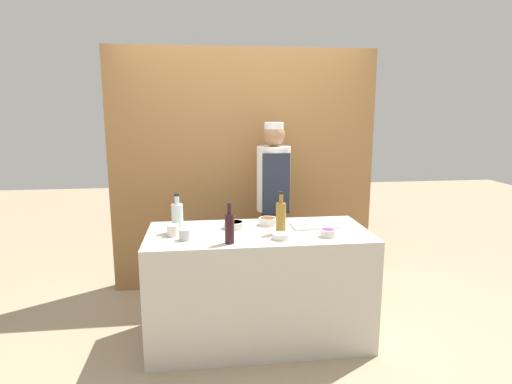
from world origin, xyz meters
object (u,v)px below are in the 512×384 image
chef_center (273,204)px  bottle_vinegar (281,217)px  sauce_bowl_red (234,225)px  cup_cream (173,230)px  sauce_bowl_purple (328,232)px  bottle_wine (229,227)px  bottle_clear (177,217)px  sauce_bowl_brown (268,221)px  cutting_board (314,225)px  cup_steel (185,235)px  sauce_bowl_green (281,236)px

chef_center → bottle_vinegar: bearing=-95.6°
sauce_bowl_red → cup_cream: cup_cream is taller
sauce_bowl_red → sauce_bowl_purple: 0.74m
sauce_bowl_purple → bottle_wine: size_ratio=0.39×
sauce_bowl_purple → bottle_clear: 1.14m
sauce_bowl_brown → cup_cream: (-0.75, -0.22, 0.01)m
bottle_wine → cup_cream: (-0.41, 0.23, -0.07)m
bottle_vinegar → sauce_bowl_red: bearing=152.1°
bottle_wine → cup_cream: size_ratio=3.36×
cutting_board → chef_center: bearing=108.5°
sauce_bowl_red → cup_steel: (-0.37, -0.27, 0.01)m
bottle_clear → cup_steel: bearing=-74.3°
sauce_bowl_green → cup_cream: (-0.78, 0.18, 0.02)m
cup_cream → chef_center: size_ratio=0.05×
cutting_board → cup_cream: size_ratio=4.13×
sauce_bowl_brown → cup_cream: cup_cream is taller
sauce_bowl_brown → cup_steel: (-0.66, -0.33, 0.01)m
bottle_vinegar → cup_cream: bottle_vinegar is taller
cup_steel → chef_center: (0.80, 0.90, 0.01)m
sauce_bowl_purple → sauce_bowl_red: bearing=154.9°
sauce_bowl_brown → cutting_board: (0.36, -0.09, -0.02)m
bottle_wine → cup_cream: 0.47m
sauce_bowl_green → bottle_vinegar: bottle_vinegar is taller
sauce_bowl_purple → cutting_board: size_ratio=0.31×
bottle_clear → chef_center: size_ratio=0.18×
cup_steel → cutting_board: bearing=13.3°
sauce_bowl_brown → bottle_wine: bearing=-127.3°
cup_steel → sauce_bowl_brown: bearing=26.8°
sauce_bowl_red → cup_cream: 0.49m
bottle_wine → cup_steel: (-0.32, 0.12, -0.07)m
bottle_vinegar → chef_center: 0.83m
bottle_wine → chef_center: size_ratio=0.17×
sauce_bowl_green → cup_steel: bearing=174.7°
cup_steel → bottle_clear: bearing=105.7°
sauce_bowl_red → chef_center: bearing=56.4°
sauce_bowl_green → sauce_bowl_purple: sauce_bowl_purple is taller
sauce_bowl_brown → bottle_clear: (-0.72, -0.11, 0.09)m
sauce_bowl_brown → sauce_bowl_red: 0.29m
sauce_bowl_purple → cutting_board: sauce_bowl_purple is taller
cup_cream → bottle_clear: bearing=73.4°
bottle_clear → bottle_vinegar: bottle_vinegar is taller
bottle_vinegar → cup_cream: bearing=178.0°
sauce_bowl_brown → cup_steel: bearing=-153.2°
sauce_bowl_red → sauce_bowl_brown: bearing=13.3°
bottle_clear → bottle_wine: (0.38, -0.33, -0.00)m
cup_cream → sauce_bowl_red: bearing=18.2°
sauce_bowl_red → cutting_board: size_ratio=0.46×
cup_steel → cup_cream: size_ratio=0.95×
cutting_board → bottle_vinegar: size_ratio=1.11×
sauce_bowl_green → sauce_bowl_red: sauce_bowl_red is taller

